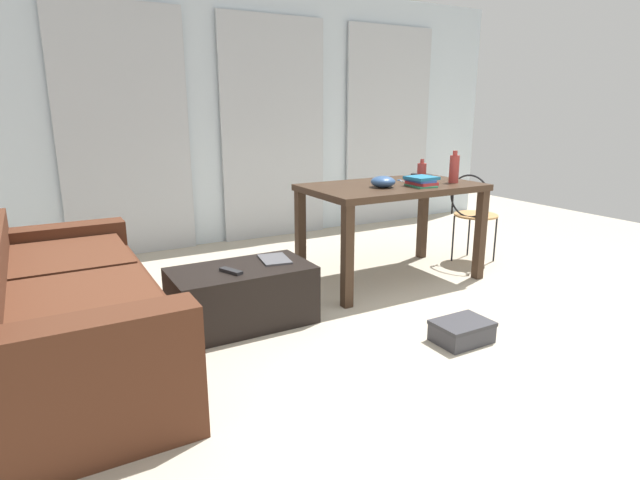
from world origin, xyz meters
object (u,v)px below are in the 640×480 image
at_px(craft_table, 392,197).
at_px(bottle_near, 454,169).
at_px(bowl, 383,182).
at_px(couch, 61,315).
at_px(coffee_table, 242,296).
at_px(bottle_far, 422,172).
at_px(book_stack, 421,181).
at_px(tv_remote_on_table, 421,175).
at_px(wire_chair, 473,208).
at_px(magazine, 275,259).
at_px(shoebox, 462,331).
at_px(tv_remote_primary, 231,271).
at_px(scissors, 400,181).

bearing_deg(craft_table, bottle_near, -19.50).
xyz_separation_m(craft_table, bowl, (-0.16, -0.09, 0.15)).
bearing_deg(couch, bottle_near, 3.07).
distance_m(coffee_table, bottle_near, 2.02).
relative_size(bottle_far, book_stack, 0.74).
relative_size(couch, tv_remote_on_table, 10.89).
bearing_deg(wire_chair, couch, -174.38).
distance_m(couch, craft_table, 2.50).
relative_size(bottle_near, magazine, 1.00).
bearing_deg(coffee_table, couch, -176.62).
distance_m(bottle_near, shoebox, 1.54).
relative_size(wire_chair, tv_remote_primary, 4.86).
distance_m(tv_remote_on_table, tv_remote_primary, 2.12).
height_order(bowl, tv_remote_primary, bowl).
xyz_separation_m(craft_table, magazine, (-1.14, -0.22, -0.29)).
xyz_separation_m(bottle_near, tv_remote_primary, (-1.97, -0.16, -0.51)).
bearing_deg(magazine, craft_table, 20.42).
bearing_deg(bottle_near, coffee_table, -177.11).
xyz_separation_m(couch, tv_remote_on_table, (2.96, 0.58, 0.50)).
relative_size(craft_table, tv_remote_on_table, 7.52).
bearing_deg(coffee_table, bottle_far, 9.19).
height_order(coffee_table, bottle_near, bottle_near).
height_order(bottle_near, bottle_far, bottle_near).
bearing_deg(wire_chair, shoebox, -136.69).
distance_m(scissors, shoebox, 1.58).
bearing_deg(magazine, bottle_far, 18.45).
distance_m(bowl, magazine, 1.08).
height_order(couch, bowl, bowl).
distance_m(couch, book_stack, 2.64).
bearing_deg(shoebox, magazine, 130.09).
relative_size(craft_table, magazine, 5.39).
distance_m(bottle_far, shoebox, 1.56).
bearing_deg(book_stack, scissors, 81.00).
relative_size(bowl, shoebox, 0.55).
bearing_deg(bottle_far, bowl, -167.92).
distance_m(couch, tv_remote_primary, 0.97).
distance_m(coffee_table, tv_remote_on_table, 2.07).
bearing_deg(tv_remote_primary, tv_remote_on_table, -6.02).
distance_m(book_stack, magazine, 1.34).
bearing_deg(shoebox, tv_remote_on_table, 59.24).
relative_size(coffee_table, shoebox, 2.62).
distance_m(bottle_near, bowl, 0.66).
bearing_deg(bottle_near, scissors, 135.83).
distance_m(wire_chair, tv_remote_primary, 2.42).
height_order(tv_remote_primary, shoebox, tv_remote_primary).
xyz_separation_m(bottle_far, scissors, (-0.12, 0.12, -0.08)).
bearing_deg(craft_table, scissors, 34.93).
height_order(couch, tv_remote_primary, couch).
relative_size(coffee_table, tv_remote_on_table, 4.87).
distance_m(wire_chair, scissors, 0.79).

